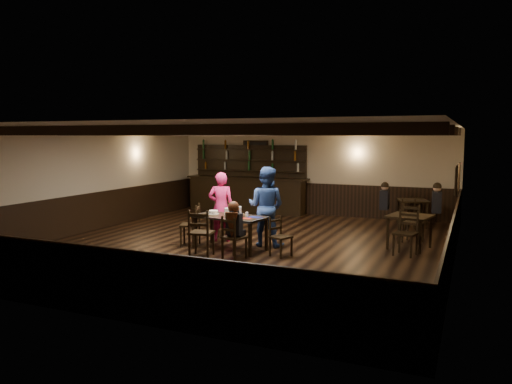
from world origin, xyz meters
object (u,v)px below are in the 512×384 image
at_px(chair_near_left, 200,229).
at_px(chair_near_right, 232,234).
at_px(dining_table, 230,219).
at_px(man_blue, 266,207).
at_px(bar_counter, 248,190).
at_px(woman_pink, 221,207).
at_px(cake, 213,212).

relative_size(chair_near_left, chair_near_right, 1.13).
relative_size(dining_table, man_blue, 0.93).
height_order(chair_near_right, bar_counter, bar_counter).
bearing_deg(chair_near_left, man_blue, 61.55).
height_order(dining_table, woman_pink, woman_pink).
bearing_deg(dining_table, man_blue, 49.40).
distance_m(chair_near_right, bar_counter, 6.52).
height_order(dining_table, bar_counter, bar_counter).
bearing_deg(woman_pink, chair_near_right, 102.28).
bearing_deg(cake, man_blue, 28.63).
distance_m(chair_near_left, woman_pink, 1.64).
distance_m(dining_table, man_blue, 0.92).
height_order(chair_near_right, cake, chair_near_right).
distance_m(chair_near_left, cake, 1.02).
xyz_separation_m(dining_table, chair_near_right, (0.43, -0.78, -0.16)).
height_order(dining_table, man_blue, man_blue).
bearing_deg(dining_table, cake, 166.98).
xyz_separation_m(dining_table, bar_counter, (-1.99, 5.27, 0.05)).
bearing_deg(bar_counter, chair_near_right, -68.22).
bearing_deg(chair_near_right, dining_table, 118.99).
relative_size(dining_table, woman_pink, 1.02).
bearing_deg(bar_counter, woman_pink, -72.97).
relative_size(dining_table, cake, 6.62).
height_order(chair_near_left, bar_counter, bar_counter).
bearing_deg(chair_near_right, woman_pink, 124.35).
distance_m(dining_table, woman_pink, 0.94).
height_order(woman_pink, bar_counter, bar_counter).
bearing_deg(chair_near_left, bar_counter, 105.77).
xyz_separation_m(man_blue, cake, (-1.05, -0.57, -0.12)).
relative_size(chair_near_right, cake, 3.46).
bearing_deg(cake, chair_near_right, -44.65).
height_order(woman_pink, cake, woman_pink).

